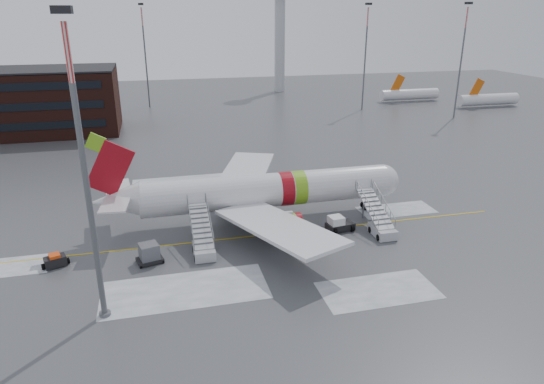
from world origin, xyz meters
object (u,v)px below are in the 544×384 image
object	(u,v)px
airstair_fwd	(380,224)
baggage_tractor	(55,261)
pushback_tug	(339,224)
airliner	(259,192)
light_mast_near	(85,172)
uld_container	(149,254)
airstair_aft	(203,243)

from	to	relation	value
airstair_fwd	baggage_tractor	xyz separation A→B (m)	(-32.52, 0.50, -0.53)
pushback_tug	baggage_tractor	bearing A→B (deg)	-177.78
airliner	light_mast_near	size ratio (longest dim) A/B	1.55
airstair_fwd	light_mast_near	bearing A→B (deg)	-162.33
uld_container	light_mast_near	xyz separation A→B (m)	(-3.52, -7.94, 10.93)
light_mast_near	airstair_fwd	bearing A→B (deg)	17.67
airstair_aft	airstair_fwd	bearing A→B (deg)	0.00
uld_container	baggage_tractor	distance (m)	8.64
baggage_tractor	light_mast_near	distance (m)	15.44
pushback_tug	uld_container	world-z (taller)	uld_container
airstair_aft	airliner	bearing A→B (deg)	42.32
airstair_fwd	pushback_tug	xyz separation A→B (m)	(-4.03, 1.61, -0.32)
airstair_fwd	pushback_tug	world-z (taller)	airstair_fwd
airliner	pushback_tug	xyz separation A→B (m)	(7.66, -4.93, -2.68)
airstair_aft	uld_container	xyz separation A→B (m)	(-5.12, -0.82, -0.17)
airliner	airstair_aft	size ratio (longest dim) A/B	4.55
airliner	baggage_tractor	world-z (taller)	airliner
airliner	light_mast_near	distance (m)	23.56
airstair_aft	baggage_tractor	size ratio (longest dim) A/B	3.00
baggage_tractor	light_mast_near	world-z (taller)	light_mast_near
airliner	airstair_aft	distance (m)	9.99
airstair_fwd	baggage_tractor	world-z (taller)	airstair_fwd
light_mast_near	pushback_tug	bearing A→B (deg)	23.83
airliner	airstair_aft	xyz separation A→B (m)	(-7.18, -6.54, -2.35)
airliner	airstair_fwd	xyz separation A→B (m)	(11.69, -6.54, -2.35)
pushback_tug	light_mast_near	world-z (taller)	light_mast_near
pushback_tug	light_mast_near	size ratio (longest dim) A/B	0.14
airstair_aft	uld_container	size ratio (longest dim) A/B	2.88
airliner	light_mast_near	world-z (taller)	light_mast_near
airliner	uld_container	size ratio (longest dim) A/B	13.08
light_mast_near	baggage_tractor	bearing A→B (deg)	118.40
airstair_aft	light_mast_near	world-z (taller)	light_mast_near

